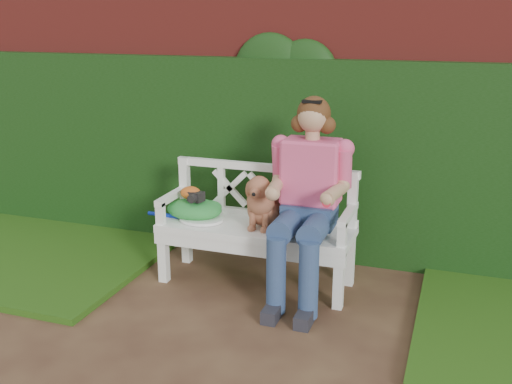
% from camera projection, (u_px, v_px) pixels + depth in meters
% --- Properties ---
extents(ground, '(60.00, 60.00, 0.00)m').
position_uv_depth(ground, '(228.00, 348.00, 3.81)').
color(ground, '#3D231A').
extents(brick_wall, '(10.00, 0.30, 2.20)m').
position_uv_depth(brick_wall, '(308.00, 127.00, 5.22)').
color(brick_wall, maroon).
rests_on(brick_wall, ground).
extents(ivy_hedge, '(10.00, 0.18, 1.70)m').
position_uv_depth(ivy_hedge, '(300.00, 161.00, 5.09)').
color(ivy_hedge, '#1A3F16').
rests_on(ivy_hedge, ground).
extents(grass_left, '(2.60, 2.00, 0.05)m').
position_uv_depth(grass_left, '(18.00, 248.00, 5.38)').
color(grass_left, '#1F4812').
rests_on(grass_left, ground).
extents(garden_bench, '(1.63, 0.75, 0.48)m').
position_uv_depth(garden_bench, '(256.00, 254.00, 4.68)').
color(garden_bench, white).
rests_on(garden_bench, ground).
extents(seated_woman, '(0.93, 1.04, 1.50)m').
position_uv_depth(seated_woman, '(309.00, 198.00, 4.38)').
color(seated_woman, '#CF4B5C').
rests_on(seated_woman, ground).
extents(dog, '(0.32, 0.41, 0.43)m').
position_uv_depth(dog, '(263.00, 199.00, 4.54)').
color(dog, '#976327').
rests_on(dog, garden_bench).
extents(tennis_racket, '(0.71, 0.38, 0.03)m').
position_uv_depth(tennis_racket, '(198.00, 219.00, 4.71)').
color(tennis_racket, white).
rests_on(tennis_racket, garden_bench).
extents(green_bag, '(0.54, 0.48, 0.15)m').
position_uv_depth(green_bag, '(195.00, 209.00, 4.77)').
color(green_bag, green).
rests_on(green_bag, garden_bench).
extents(camera_item, '(0.13, 0.11, 0.08)m').
position_uv_depth(camera_item, '(196.00, 196.00, 4.69)').
color(camera_item, black).
rests_on(camera_item, green_bag).
extents(baseball_glove, '(0.19, 0.16, 0.11)m').
position_uv_depth(baseball_glove, '(191.00, 193.00, 4.73)').
color(baseball_glove, '#C2571A').
rests_on(baseball_glove, green_bag).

